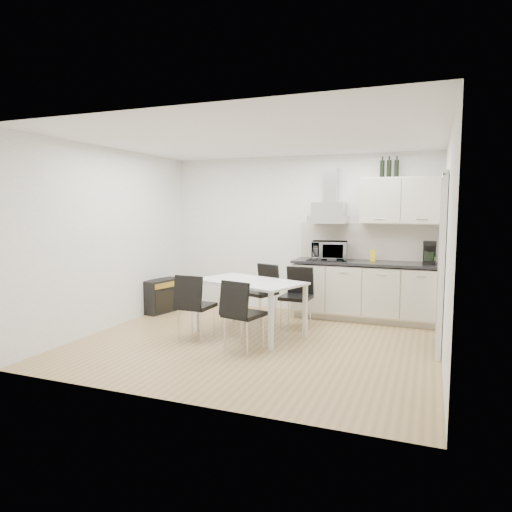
{
  "coord_description": "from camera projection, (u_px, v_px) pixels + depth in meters",
  "views": [
    {
      "loc": [
        2.09,
        -5.42,
        1.74
      ],
      "look_at": [
        -0.1,
        0.25,
        1.1
      ],
      "focal_mm": 32.0,
      "sensor_mm": 36.0,
      "label": 1
    }
  ],
  "objects": [
    {
      "name": "floor_speaker",
      "position": [
        229.0,
        297.0,
        8.16
      ],
      "size": [
        0.22,
        0.21,
        0.3
      ],
      "primitive_type": "cube",
      "rotation": [
        0.0,
        0.0,
        -0.35
      ],
      "color": "black",
      "rests_on": "ground"
    },
    {
      "name": "chair_near_left",
      "position": [
        196.0,
        307.0,
        6.03
      ],
      "size": [
        0.46,
        0.52,
        0.88
      ],
      "primitive_type": null,
      "rotation": [
        0.0,
        0.0,
        -0.04
      ],
      "color": "black",
      "rests_on": "ground"
    },
    {
      "name": "wall_left",
      "position": [
        112.0,
        238.0,
        6.63
      ],
      "size": [
        0.1,
        4.0,
        2.6
      ],
      "primitive_type": "cube",
      "color": "white",
      "rests_on": "ground"
    },
    {
      "name": "chair_near_right",
      "position": [
        244.0,
        315.0,
        5.56
      ],
      "size": [
        0.55,
        0.59,
        0.88
      ],
      "primitive_type": null,
      "rotation": [
        0.0,
        0.0,
        -0.24
      ],
      "color": "black",
      "rests_on": "ground"
    },
    {
      "name": "guitar_amp",
      "position": [
        162.0,
        296.0,
        7.64
      ],
      "size": [
        0.42,
        0.71,
        0.55
      ],
      "rotation": [
        0.0,
        0.0,
        -0.22
      ],
      "color": "black",
      "rests_on": "ground"
    },
    {
      "name": "chair_far_left",
      "position": [
        260.0,
        294.0,
        6.95
      ],
      "size": [
        0.59,
        0.63,
        0.88
      ],
      "primitive_type": null,
      "rotation": [
        0.0,
        0.0,
        2.77
      ],
      "color": "black",
      "rests_on": "ground"
    },
    {
      "name": "wall_right",
      "position": [
        447.0,
        248.0,
        5.02
      ],
      "size": [
        0.1,
        4.0,
        2.6
      ],
      "primitive_type": "cube",
      "color": "white",
      "rests_on": "ground"
    },
    {
      "name": "dining_table",
      "position": [
        250.0,
        286.0,
        6.26
      ],
      "size": [
        1.65,
        1.27,
        0.75
      ],
      "rotation": [
        0.0,
        0.0,
        -0.34
      ],
      "color": "white",
      "rests_on": "ground"
    },
    {
      "name": "chair_far_right",
      "position": [
        296.0,
        298.0,
        6.61
      ],
      "size": [
        0.46,
        0.51,
        0.88
      ],
      "primitive_type": null,
      "rotation": [
        0.0,
        0.0,
        3.11
      ],
      "color": "black",
      "rests_on": "ground"
    },
    {
      "name": "ceiling",
      "position": [
        256.0,
        139.0,
        5.69
      ],
      "size": [
        4.5,
        4.5,
        0.0
      ],
      "primitive_type": "plane",
      "color": "white",
      "rests_on": "wall_back"
    },
    {
      "name": "doorway",
      "position": [
        441.0,
        265.0,
        5.57
      ],
      "size": [
        0.08,
        1.04,
        2.1
      ],
      "primitive_type": "cube",
      "color": "white",
      "rests_on": "ground"
    },
    {
      "name": "wall_back",
      "position": [
        299.0,
        234.0,
        7.68
      ],
      "size": [
        4.5,
        0.1,
        2.6
      ],
      "primitive_type": "cube",
      "color": "white",
      "rests_on": "ground"
    },
    {
      "name": "ground",
      "position": [
        256.0,
        342.0,
        5.96
      ],
      "size": [
        4.5,
        4.5,
        0.0
      ],
      "primitive_type": "plane",
      "color": "tan",
      "rests_on": "ground"
    },
    {
      "name": "kitchenette",
      "position": [
        368.0,
        267.0,
        7.06
      ],
      "size": [
        2.22,
        0.64,
        2.52
      ],
      "color": "beige",
      "rests_on": "ground"
    },
    {
      "name": "wall_front",
      "position": [
        174.0,
        259.0,
        3.97
      ],
      "size": [
        4.5,
        0.1,
        2.6
      ],
      "primitive_type": "cube",
      "color": "white",
      "rests_on": "ground"
    }
  ]
}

